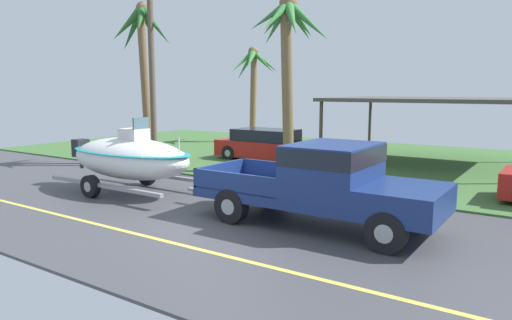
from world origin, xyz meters
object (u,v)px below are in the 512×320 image
(palm_tree_near_left, at_px, (289,40))
(palm_tree_mid, at_px, (142,41))
(pickup_truck_towing, at_px, (331,182))
(palm_tree_far_left, at_px, (253,72))
(carport_awning, at_px, (430,101))
(utility_pole, at_px, (152,63))
(boat_on_trailer, at_px, (129,158))
(parked_sedan_near, at_px, (269,146))

(palm_tree_near_left, relative_size, palm_tree_mid, 0.98)
(pickup_truck_towing, relative_size, palm_tree_far_left, 1.04)
(palm_tree_far_left, bearing_deg, palm_tree_mid, -85.51)
(carport_awning, xyz_separation_m, utility_pole, (-9.14, -6.30, 1.49))
(pickup_truck_towing, distance_m, carport_awning, 10.46)
(boat_on_trailer, relative_size, carport_awning, 0.77)
(parked_sedan_near, height_order, palm_tree_mid, palm_tree_mid)
(palm_tree_near_left, bearing_deg, utility_pole, -163.88)
(palm_tree_near_left, bearing_deg, boat_on_trailer, -111.39)
(boat_on_trailer, height_order, palm_tree_near_left, palm_tree_near_left)
(pickup_truck_towing, relative_size, parked_sedan_near, 1.21)
(utility_pole, bearing_deg, boat_on_trailer, -52.03)
(palm_tree_mid, bearing_deg, parked_sedan_near, 40.41)
(carport_awning, height_order, palm_tree_mid, palm_tree_mid)
(carport_awning, relative_size, palm_tree_near_left, 1.16)
(pickup_truck_towing, xyz_separation_m, palm_tree_mid, (-10.36, 4.21, 3.94))
(carport_awning, bearing_deg, utility_pole, -145.39)
(boat_on_trailer, bearing_deg, utility_pole, 127.97)
(palm_tree_mid, xyz_separation_m, utility_pole, (0.70, -0.18, -0.88))
(boat_on_trailer, distance_m, palm_tree_far_left, 14.26)
(carport_awning, xyz_separation_m, palm_tree_near_left, (-3.81, -4.77, 2.20))
(palm_tree_near_left, bearing_deg, parked_sedan_near, 135.96)
(carport_awning, distance_m, palm_tree_near_left, 6.49)
(parked_sedan_near, bearing_deg, palm_tree_near_left, -44.04)
(palm_tree_far_left, bearing_deg, palm_tree_near_left, -48.56)
(parked_sedan_near, relative_size, palm_tree_near_left, 0.74)
(parked_sedan_near, relative_size, palm_tree_far_left, 0.87)
(pickup_truck_towing, height_order, carport_awning, carport_awning)
(pickup_truck_towing, xyz_separation_m, utility_pole, (-9.67, 4.03, 3.06))
(pickup_truck_towing, bearing_deg, palm_tree_mid, 157.90)
(boat_on_trailer, height_order, carport_awning, carport_awning)
(boat_on_trailer, relative_size, palm_tree_far_left, 1.04)
(pickup_truck_towing, distance_m, palm_tree_near_left, 8.00)
(parked_sedan_near, bearing_deg, palm_tree_mid, -139.59)
(boat_on_trailer, distance_m, utility_pole, 5.95)
(pickup_truck_towing, height_order, parked_sedan_near, pickup_truck_towing)
(pickup_truck_towing, height_order, palm_tree_far_left, palm_tree_far_left)
(boat_on_trailer, relative_size, palm_tree_mid, 0.88)
(utility_pole, bearing_deg, palm_tree_mid, 165.56)
(palm_tree_near_left, xyz_separation_m, utility_pole, (-5.32, -1.54, -0.72))
(palm_tree_mid, bearing_deg, palm_tree_far_left, 94.49)
(carport_awning, bearing_deg, pickup_truck_towing, -87.06)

